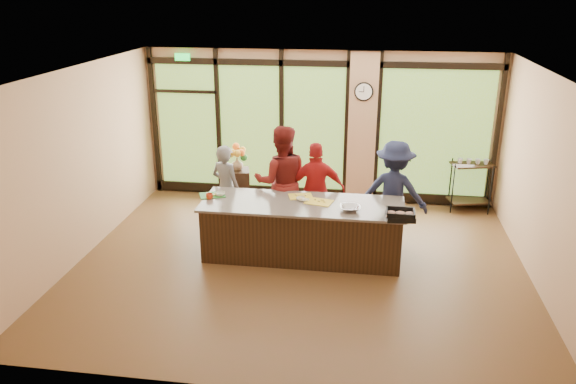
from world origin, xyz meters
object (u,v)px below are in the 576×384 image
(cook_right, at_px, (394,192))
(flower_stand, at_px, (238,192))
(bar_cart, at_px, (471,180))
(cook_left, at_px, (226,189))
(roasting_pan, at_px, (400,217))
(island_base, at_px, (302,231))

(cook_right, relative_size, flower_stand, 2.00)
(flower_stand, height_order, bar_cart, bar_cart)
(cook_left, height_order, roasting_pan, cook_left)
(roasting_pan, distance_m, bar_cart, 3.27)
(roasting_pan, height_order, flower_stand, roasting_pan)
(island_base, bearing_deg, flower_stand, 131.54)
(roasting_pan, bearing_deg, cook_left, 150.95)
(island_base, height_order, cook_right, cook_right)
(cook_left, distance_m, flower_stand, 0.86)
(flower_stand, bearing_deg, bar_cart, -2.73)
(cook_right, xyz_separation_m, bar_cart, (1.53, 1.64, -0.25))
(cook_left, xyz_separation_m, bar_cart, (4.43, 1.63, -0.16))
(cook_right, xyz_separation_m, roasting_pan, (0.05, -1.26, 0.07))
(cook_left, bearing_deg, cook_right, -155.44)
(island_base, xyz_separation_m, cook_right, (1.45, 0.81, 0.44))
(cook_right, bearing_deg, roasting_pan, 104.71)
(cook_right, relative_size, roasting_pan, 4.29)
(island_base, bearing_deg, cook_right, 29.33)
(island_base, xyz_separation_m, flower_stand, (-1.43, 1.62, 0.00))
(flower_stand, bearing_deg, roasting_pan, -48.56)
(bar_cart, bearing_deg, flower_stand, 176.22)
(cook_left, xyz_separation_m, roasting_pan, (2.95, -1.27, 0.17))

